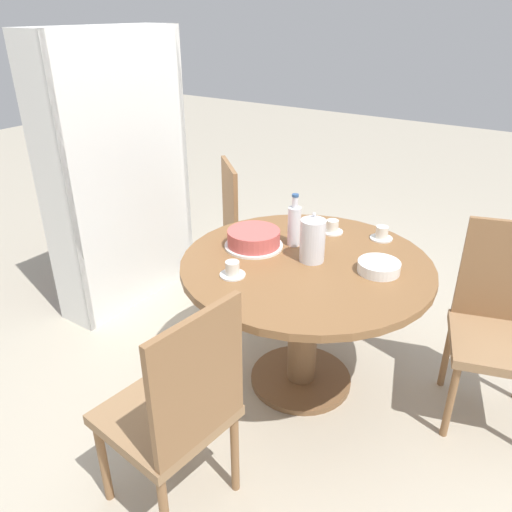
% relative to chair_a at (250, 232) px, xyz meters
% --- Properties ---
extents(ground_plane, '(14.00, 14.00, 0.00)m').
position_rel_chair_a_xyz_m(ground_plane, '(-0.56, -0.70, -0.49)').
color(ground_plane, '#B2A893').
extents(dining_table, '(1.18, 1.18, 0.71)m').
position_rel_chair_a_xyz_m(dining_table, '(-0.56, -0.70, 0.06)').
color(dining_table, brown).
rests_on(dining_table, ground_plane).
extents(chair_a, '(0.59, 0.59, 0.94)m').
position_rel_chair_a_xyz_m(chair_a, '(0.00, 0.00, 0.00)').
color(chair_a, olive).
rests_on(chair_a, ground_plane).
extents(chair_b, '(0.46, 0.46, 0.94)m').
position_rel_chair_a_xyz_m(chair_b, '(-1.45, -0.67, 0.00)').
color(chair_b, olive).
rests_on(chair_b, ground_plane).
extents(chair_c, '(0.53, 0.53, 0.94)m').
position_rel_chair_a_xyz_m(chair_c, '(-0.23, -1.53, 0.00)').
color(chair_c, olive).
rests_on(chair_c, ground_plane).
extents(bookshelf, '(0.97, 0.28, 1.69)m').
position_rel_chair_a_xyz_m(bookshelf, '(-0.39, 0.70, 0.35)').
color(bookshelf, silver).
rests_on(bookshelf, ground_plane).
extents(coffee_pot, '(0.12, 0.12, 0.24)m').
position_rel_chair_a_xyz_m(coffee_pot, '(-0.53, -0.71, 0.33)').
color(coffee_pot, silver).
rests_on(coffee_pot, dining_table).
extents(water_bottle, '(0.06, 0.06, 0.27)m').
position_rel_chair_a_xyz_m(water_bottle, '(-0.43, -0.56, 0.33)').
color(water_bottle, silver).
rests_on(water_bottle, dining_table).
extents(cake_main, '(0.29, 0.29, 0.09)m').
position_rel_chair_a_xyz_m(cake_main, '(-0.56, -0.41, 0.27)').
color(cake_main, white).
rests_on(cake_main, dining_table).
extents(cup_a, '(0.11, 0.11, 0.07)m').
position_rel_chair_a_xyz_m(cup_a, '(-0.12, -0.90, 0.25)').
color(cup_a, silver).
rests_on(cup_a, dining_table).
extents(cup_b, '(0.11, 0.11, 0.07)m').
position_rel_chair_a_xyz_m(cup_b, '(-0.19, -0.65, 0.25)').
color(cup_b, silver).
rests_on(cup_b, dining_table).
extents(cup_c, '(0.11, 0.11, 0.07)m').
position_rel_chair_a_xyz_m(cup_c, '(-0.86, -0.50, 0.25)').
color(cup_c, silver).
rests_on(cup_c, dining_table).
extents(plate_stack, '(0.19, 0.19, 0.05)m').
position_rel_chair_a_xyz_m(plate_stack, '(-0.47, -1.02, 0.25)').
color(plate_stack, white).
rests_on(plate_stack, dining_table).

